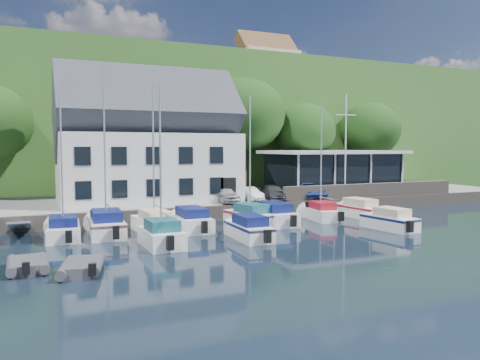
{
  "coord_description": "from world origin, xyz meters",
  "views": [
    {
      "loc": [
        -15.66,
        -21.8,
        5.4
      ],
      "look_at": [
        -2.03,
        9.0,
        3.05
      ],
      "focal_mm": 35.0,
      "sensor_mm": 36.0,
      "label": 1
    }
  ],
  "objects_px": {
    "boat_r1_6": "(321,164)",
    "boat_r2_4": "(389,218)",
    "flagpole": "(346,146)",
    "boat_r1_0": "(62,168)",
    "boat_r2_1": "(160,161)",
    "car_white": "(249,194)",
    "boat_r1_2": "(153,161)",
    "boat_r1_7": "(358,207)",
    "boat_r2_2": "(248,227)",
    "car_silver": "(225,195)",
    "boat_r1_3": "(190,218)",
    "car_blue": "(308,190)",
    "dinghy_1": "(82,265)",
    "club_pavilion": "(333,172)",
    "boat_r1_4": "(250,157)",
    "harbor_building": "(148,148)",
    "dinghy_0": "(27,263)",
    "car_dgrey": "(273,193)",
    "boat_r1_5": "(273,213)",
    "boat_r1_1": "(105,157)"
  },
  "relations": [
    {
      "from": "car_silver",
      "to": "boat_r1_5",
      "type": "height_order",
      "value": "car_silver"
    },
    {
      "from": "boat_r1_6",
      "to": "boat_r2_4",
      "type": "bearing_deg",
      "value": -63.66
    },
    {
      "from": "boat_r1_7",
      "to": "boat_r2_2",
      "type": "distance_m",
      "value": 12.41
    },
    {
      "from": "car_silver",
      "to": "flagpole",
      "type": "xyz_separation_m",
      "value": [
        11.47,
        -0.17,
        3.91
      ]
    },
    {
      "from": "boat_r2_1",
      "to": "boat_r2_2",
      "type": "distance_m",
      "value": 6.56
    },
    {
      "from": "boat_r1_1",
      "to": "boat_r1_4",
      "type": "height_order",
      "value": "boat_r1_1"
    },
    {
      "from": "car_white",
      "to": "boat_r1_3",
      "type": "xyz_separation_m",
      "value": [
        -7.08,
        -6.06,
        -0.79
      ]
    },
    {
      "from": "car_white",
      "to": "car_blue",
      "type": "bearing_deg",
      "value": -8.71
    },
    {
      "from": "boat_r1_6",
      "to": "boat_r2_2",
      "type": "height_order",
      "value": "boat_r1_6"
    },
    {
      "from": "car_dgrey",
      "to": "boat_r2_2",
      "type": "bearing_deg",
      "value": -115.74
    },
    {
      "from": "car_dgrey",
      "to": "car_blue",
      "type": "relative_size",
      "value": 0.96
    },
    {
      "from": "harbor_building",
      "to": "boat_r1_7",
      "type": "relative_size",
      "value": 2.18
    },
    {
      "from": "flagpole",
      "to": "boat_r2_1",
      "type": "height_order",
      "value": "flagpole"
    },
    {
      "from": "boat_r1_5",
      "to": "dinghy_0",
      "type": "distance_m",
      "value": 17.21
    },
    {
      "from": "harbor_building",
      "to": "boat_r2_4",
      "type": "bearing_deg",
      "value": -48.71
    },
    {
      "from": "club_pavilion",
      "to": "boat_r1_2",
      "type": "height_order",
      "value": "boat_r1_2"
    },
    {
      "from": "car_silver",
      "to": "boat_r1_3",
      "type": "height_order",
      "value": "car_silver"
    },
    {
      "from": "car_silver",
      "to": "boat_r1_2",
      "type": "height_order",
      "value": "boat_r1_2"
    },
    {
      "from": "boat_r1_7",
      "to": "boat_r2_4",
      "type": "distance_m",
      "value": 5.72
    },
    {
      "from": "boat_r2_2",
      "to": "harbor_building",
      "type": "bearing_deg",
      "value": 103.8
    },
    {
      "from": "harbor_building",
      "to": "car_white",
      "type": "distance_m",
      "value": 9.18
    },
    {
      "from": "car_white",
      "to": "boat_r1_2",
      "type": "bearing_deg",
      "value": -149.68
    },
    {
      "from": "boat_r1_2",
      "to": "boat_r1_6",
      "type": "distance_m",
      "value": 12.72
    },
    {
      "from": "flagpole",
      "to": "boat_r1_5",
      "type": "distance_m",
      "value": 12.17
    },
    {
      "from": "flagpole",
      "to": "boat_r1_0",
      "type": "height_order",
      "value": "flagpole"
    },
    {
      "from": "boat_r2_1",
      "to": "dinghy_0",
      "type": "distance_m",
      "value": 8.31
    },
    {
      "from": "car_blue",
      "to": "flagpole",
      "type": "xyz_separation_m",
      "value": [
        3.58,
        -0.52,
        3.83
      ]
    },
    {
      "from": "boat_r2_1",
      "to": "boat_r2_4",
      "type": "height_order",
      "value": "boat_r2_1"
    },
    {
      "from": "boat_r1_5",
      "to": "dinghy_0",
      "type": "xyz_separation_m",
      "value": [
        -15.77,
        -6.88,
        -0.43
      ]
    },
    {
      "from": "boat_r1_6",
      "to": "car_white",
      "type": "bearing_deg",
      "value": 126.22
    },
    {
      "from": "club_pavilion",
      "to": "boat_r1_1",
      "type": "relative_size",
      "value": 1.38
    },
    {
      "from": "boat_r1_5",
      "to": "boat_r2_1",
      "type": "bearing_deg",
      "value": -152.19
    },
    {
      "from": "club_pavilion",
      "to": "car_silver",
      "type": "xyz_separation_m",
      "value": [
        -12.75,
        -3.45,
        -1.42
      ]
    },
    {
      "from": "boat_r2_1",
      "to": "harbor_building",
      "type": "bearing_deg",
      "value": 78.83
    },
    {
      "from": "boat_r1_1",
      "to": "boat_r1_3",
      "type": "xyz_separation_m",
      "value": [
        5.33,
        -0.36,
        -4.03
      ]
    },
    {
      "from": "dinghy_1",
      "to": "boat_r1_2",
      "type": "bearing_deg",
      "value": 69.61
    },
    {
      "from": "car_blue",
      "to": "dinghy_1",
      "type": "bearing_deg",
      "value": -137.49
    },
    {
      "from": "car_blue",
      "to": "dinghy_0",
      "type": "distance_m",
      "value": 25.48
    },
    {
      "from": "harbor_building",
      "to": "boat_r1_4",
      "type": "distance_m",
      "value": 10.54
    },
    {
      "from": "car_blue",
      "to": "boat_r1_5",
      "type": "relative_size",
      "value": 0.59
    },
    {
      "from": "boat_r2_1",
      "to": "dinghy_1",
      "type": "distance_m",
      "value": 7.33
    },
    {
      "from": "boat_r1_4",
      "to": "boat_r1_7",
      "type": "bearing_deg",
      "value": -7.89
    },
    {
      "from": "boat_r1_7",
      "to": "dinghy_0",
      "type": "relative_size",
      "value": 2.25
    },
    {
      "from": "boat_r1_4",
      "to": "boat_r1_7",
      "type": "distance_m",
      "value": 10.27
    },
    {
      "from": "car_dgrey",
      "to": "boat_r1_0",
      "type": "bearing_deg",
      "value": -153.04
    },
    {
      "from": "boat_r1_1",
      "to": "boat_r1_2",
      "type": "height_order",
      "value": "boat_r1_1"
    },
    {
      "from": "boat_r1_2",
      "to": "boat_r1_0",
      "type": "bearing_deg",
      "value": 169.13
    },
    {
      "from": "boat_r1_6",
      "to": "car_dgrey",
      "type": "bearing_deg",
      "value": 108.82
    },
    {
      "from": "club_pavilion",
      "to": "flagpole",
      "type": "bearing_deg",
      "value": -109.45
    },
    {
      "from": "car_dgrey",
      "to": "boat_r1_3",
      "type": "distance_m",
      "value": 10.85
    }
  ]
}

